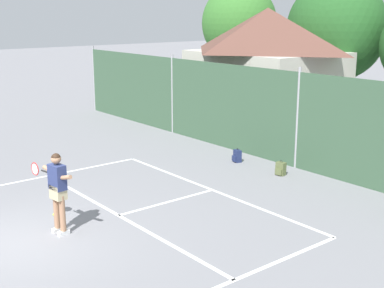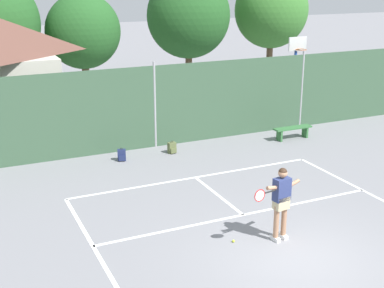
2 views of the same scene
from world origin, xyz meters
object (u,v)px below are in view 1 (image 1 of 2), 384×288
Objects in this scene: tennis_ball at (54,214)px; backpack_olive at (281,169)px; tennis_player at (57,186)px; backpack_navy at (237,156)px.

backpack_olive is at bearing 79.72° from tennis_ball.
tennis_ball is at bearing 162.30° from tennis_player.
backpack_navy is 1.89m from backpack_olive.
tennis_player reaches higher than backpack_olive.
tennis_ball is 6.88m from backpack_olive.
backpack_navy is at bearing 95.60° from tennis_ball.
backpack_navy is 1.00× the size of backpack_olive.
backpack_olive reaches higher than tennis_ball.
tennis_ball is 0.14× the size of backpack_olive.
backpack_olive is at bearing 88.73° from tennis_player.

